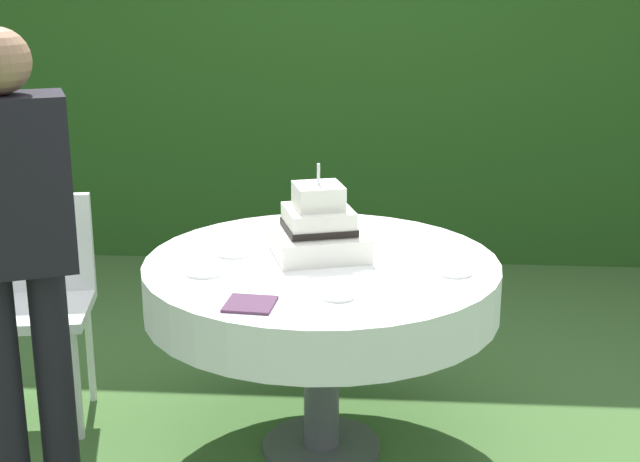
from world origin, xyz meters
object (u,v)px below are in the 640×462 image
object	(u,v)px
serving_plate_right	(234,252)
serving_plate_far	(204,272)
cake_table	(322,287)
wedding_cake	(319,229)
garden_chair	(40,287)
napkin_stack	(250,304)
standing_person	(16,246)
serving_plate_near	(338,296)
serving_plate_left	(454,272)

from	to	relation	value
serving_plate_right	serving_plate_far	bearing A→B (deg)	-106.47
serving_plate_right	cake_table	bearing A→B (deg)	-10.69
wedding_cake	serving_plate_right	xyz separation A→B (m)	(-0.31, -0.02, -0.09)
garden_chair	wedding_cake	bearing A→B (deg)	-6.89
wedding_cake	garden_chair	distance (m)	1.16
napkin_stack	standing_person	bearing A→B (deg)	-179.09
serving_plate_near	serving_plate_right	xyz separation A→B (m)	(-0.40, 0.42, 0.00)
cake_table	serving_plate_left	world-z (taller)	serving_plate_left
cake_table	napkin_stack	bearing A→B (deg)	-113.35
cake_table	standing_person	bearing A→B (deg)	-153.56
serving_plate_near	serving_plate_left	size ratio (longest dim) A/B	0.88
wedding_cake	serving_plate_left	bearing A→B (deg)	-21.10
napkin_stack	garden_chair	world-z (taller)	garden_chair
garden_chair	napkin_stack	bearing A→B (deg)	-35.49
standing_person	serving_plate_far	bearing A→B (deg)	29.41
garden_chair	serving_plate_right	bearing A→B (deg)	-11.21
serving_plate_far	garden_chair	xyz separation A→B (m)	(-0.74, 0.38, -0.21)
wedding_cake	serving_plate_near	size ratio (longest dim) A/B	3.77
cake_table	serving_plate_far	size ratio (longest dim) A/B	9.84
standing_person	napkin_stack	bearing A→B (deg)	0.91
serving_plate_right	napkin_stack	distance (m)	0.53
serving_plate_near	napkin_stack	xyz separation A→B (m)	(-0.27, -0.09, -0.00)
cake_table	wedding_cake	world-z (taller)	wedding_cake
serving_plate_far	cake_table	bearing A→B (deg)	22.19
cake_table	serving_plate_left	distance (m)	0.49
standing_person	wedding_cake	bearing A→B (deg)	30.96
standing_person	serving_plate_left	bearing A→B (deg)	14.55
serving_plate_right	standing_person	size ratio (longest dim) A/B	0.08
napkin_stack	serving_plate_far	bearing A→B (deg)	124.72
serving_plate_far	serving_plate_near	bearing A→B (deg)	-22.92
garden_chair	standing_person	size ratio (longest dim) A/B	0.56
garden_chair	standing_person	xyz separation A→B (m)	(0.21, -0.68, 0.39)
serving_plate_near	napkin_stack	distance (m)	0.28
serving_plate_left	napkin_stack	distance (m)	0.74
serving_plate_left	serving_plate_right	distance (m)	0.81
serving_plate_near	standing_person	distance (m)	1.02
cake_table	garden_chair	world-z (taller)	garden_chair
serving_plate_left	garden_chair	world-z (taller)	garden_chair
wedding_cake	standing_person	bearing A→B (deg)	-149.04
serving_plate_far	napkin_stack	distance (m)	0.35
serving_plate_left	garden_chair	bearing A→B (deg)	168.66
serving_plate_far	napkin_stack	world-z (taller)	serving_plate_far
serving_plate_right	napkin_stack	xyz separation A→B (m)	(0.13, -0.51, -0.00)
serving_plate_left	serving_plate_near	bearing A→B (deg)	-146.20
wedding_cake	napkin_stack	size ratio (longest dim) A/B	2.68
cake_table	serving_plate_right	size ratio (longest dim) A/B	9.41
serving_plate_right	garden_chair	size ratio (longest dim) A/B	0.15
serving_plate_near	serving_plate_far	xyz separation A→B (m)	(-0.47, 0.20, 0.00)
cake_table	serving_plate_right	world-z (taller)	serving_plate_right
serving_plate_far	serving_plate_left	size ratio (longest dim) A/B	1.06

